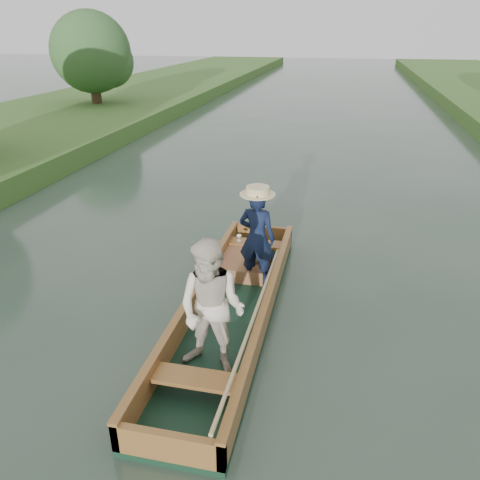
# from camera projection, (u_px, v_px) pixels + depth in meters

# --- Properties ---
(ground) EXTENTS (120.00, 120.00, 0.00)m
(ground) POSITION_uv_depth(u_px,v_px,m) (231.00, 319.00, 6.56)
(ground) COLOR #283D30
(ground) RESTS_ON ground
(trees_far) EXTENTS (22.98, 15.39, 4.59)m
(trees_far) POSITION_uv_depth(u_px,v_px,m) (334.00, 73.00, 12.98)
(trees_far) COLOR #47331E
(trees_far) RESTS_ON ground
(punt) EXTENTS (1.12, 5.01, 1.71)m
(punt) POSITION_uv_depth(u_px,v_px,m) (231.00, 291.00, 6.17)
(punt) COLOR black
(punt) RESTS_ON ground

